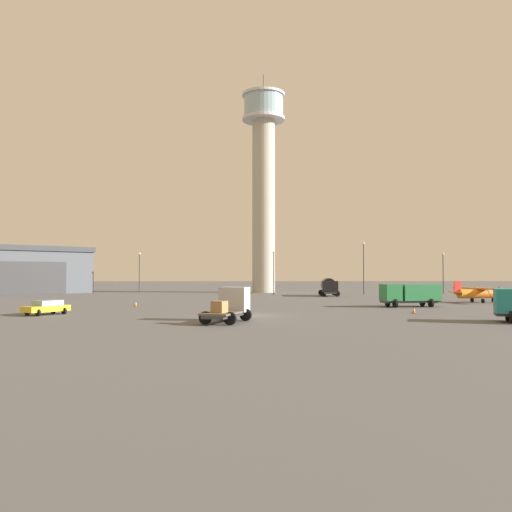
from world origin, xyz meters
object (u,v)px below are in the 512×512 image
truck_fuel_tanker_black (329,286)px  traffic_cone_near_left (136,304)px  airplane_orange (478,292)px  car_yellow (46,307)px  truck_box_green (410,294)px  light_post_north (274,269)px  truck_flatbed_silver (230,305)px  control_tower (264,173)px  light_post_east (364,264)px  traffic_cone_near_right (414,310)px  light_post_centre (443,269)px  light_post_west (139,269)px

truck_fuel_tanker_black → traffic_cone_near_left: (-27.16, -27.69, -1.35)m
airplane_orange → car_yellow: bearing=-173.6°
truck_box_green → light_post_north: size_ratio=0.91×
airplane_orange → truck_flatbed_silver: size_ratio=1.62×
control_tower → light_post_east: bearing=-28.3°
truck_flatbed_silver → light_post_east: bearing=-4.4°
truck_fuel_tanker_black → light_post_east: 10.62m
car_yellow → traffic_cone_near_right: (35.41, 1.07, -0.45)m
truck_fuel_tanker_black → light_post_east: bearing=134.4°
airplane_orange → traffic_cone_near_left: airplane_orange is taller
control_tower → light_post_north: size_ratio=5.67×
airplane_orange → truck_flatbed_silver: (-32.34, -26.33, -0.02)m
truck_flatbed_silver → traffic_cone_near_right: bearing=-45.8°
light_post_east → light_post_centre: 15.34m
traffic_cone_near_left → car_yellow: bearing=-117.5°
control_tower → airplane_orange: 50.92m
truck_flatbed_silver → truck_box_green: (20.57, 17.93, 0.22)m
car_yellow → truck_box_green: bearing=140.0°
light_post_centre → control_tower: bearing=165.6°
car_yellow → light_post_west: 52.15m
light_post_east → light_post_centre: light_post_east is taller
truck_box_green → traffic_cone_near_right: bearing=64.2°
light_post_centre → light_post_north: bearing=-173.5°
airplane_orange → truck_box_green: airplane_orange is taller
car_yellow → light_post_north: 49.44m
truck_flatbed_silver → light_post_west: bearing=37.4°
truck_flatbed_silver → traffic_cone_near_right: size_ratio=10.08×
light_post_north → traffic_cone_near_left: size_ratio=11.53×
light_post_north → traffic_cone_near_right: size_ratio=13.19×
truck_flatbed_silver → light_post_north: size_ratio=0.76×
car_yellow → truck_fuel_tanker_black: bearing=174.1°
truck_flatbed_silver → car_yellow: truck_flatbed_silver is taller
airplane_orange → light_post_east: (-9.29, 26.43, 4.31)m
light_post_centre → light_post_west: bearing=174.9°
truck_fuel_tanker_black → traffic_cone_near_left: truck_fuel_tanker_black is taller
airplane_orange → light_post_east: light_post_east is taller
light_post_north → traffic_cone_near_right: light_post_north is taller
light_post_west → traffic_cone_near_left: (7.89, -40.47, -4.45)m
traffic_cone_near_left → light_post_north: bearing=60.4°
control_tower → light_post_centre: (33.41, -8.58, -19.64)m
light_post_west → car_yellow: bearing=-87.9°
airplane_orange → traffic_cone_near_right: size_ratio=16.36×
light_post_north → traffic_cone_near_left: 36.59m
truck_flatbed_silver → light_post_centre: (38.31, 53.97, 3.35)m
traffic_cone_near_left → traffic_cone_near_right: traffic_cone_near_left is taller
traffic_cone_near_left → light_post_east: bearing=44.5°
truck_flatbed_silver → traffic_cone_near_left: truck_flatbed_silver is taller
truck_flatbed_silver → light_post_centre: 66.27m
airplane_orange → truck_flatbed_silver: bearing=-155.4°
truck_fuel_tanker_black → light_post_west: (-35.05, 12.78, 3.10)m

